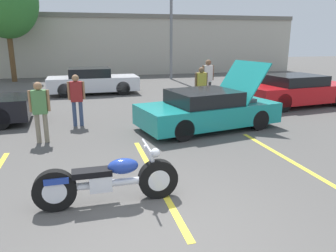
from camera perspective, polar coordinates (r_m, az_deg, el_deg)
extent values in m
plane|color=#514F4C|center=(4.77, -0.43, -19.01)|extent=(80.00, 80.00, 0.00)
cube|color=yellow|center=(6.60, -2.26, -8.83)|extent=(0.12, 4.54, 0.01)
cube|color=yellow|center=(7.84, 20.91, -5.90)|extent=(0.12, 4.54, 0.01)
cube|color=#B2AD9E|center=(26.65, -13.03, 13.62)|extent=(32.00, 4.00, 4.40)
cube|color=slate|center=(26.69, -13.30, 18.02)|extent=(32.00, 4.20, 0.30)
cylinder|color=slate|center=(22.41, 0.56, 19.66)|extent=(0.18, 0.18, 8.98)
cylinder|color=brown|center=(23.20, -25.56, 10.94)|extent=(0.32, 0.32, 3.20)
ellipsoid|color=#2D702D|center=(23.27, -26.50, 18.92)|extent=(3.84, 3.84, 4.41)
cylinder|color=black|center=(5.68, -1.76, -9.19)|extent=(0.68, 0.17, 0.68)
cylinder|color=black|center=(5.58, -19.11, -10.56)|extent=(0.68, 0.17, 0.68)
cylinder|color=silver|center=(5.68, -1.76, -9.19)|extent=(0.38, 0.17, 0.37)
cylinder|color=silver|center=(5.58, -19.11, -10.56)|extent=(0.38, 0.17, 0.37)
cylinder|color=silver|center=(5.56, -10.35, -9.82)|extent=(1.43, 0.13, 0.12)
cube|color=silver|center=(5.54, -11.68, -9.55)|extent=(0.36, 0.24, 0.28)
ellipsoid|color=navy|center=(5.47, -7.83, -6.93)|extent=(0.51, 0.28, 0.26)
cube|color=black|center=(5.46, -13.11, -7.92)|extent=(0.64, 0.27, 0.10)
cube|color=navy|center=(5.50, -18.84, -8.77)|extent=(0.38, 0.22, 0.10)
cylinder|color=silver|center=(5.54, -2.64, -6.22)|extent=(0.31, 0.07, 0.63)
cylinder|color=silver|center=(5.42, -3.72, -3.42)|extent=(0.04, 0.70, 0.04)
sphere|color=silver|center=(5.50, -2.23, -4.69)|extent=(0.16, 0.16, 0.16)
cylinder|color=silver|center=(5.67, -14.29, -10.20)|extent=(1.09, 0.10, 0.09)
cube|color=teal|center=(10.03, 6.91, 2.23)|extent=(4.45, 2.63, 0.60)
cube|color=black|center=(9.84, 6.18, 5.01)|extent=(2.17, 2.00, 0.41)
cylinder|color=black|center=(10.20, 15.52, 1.04)|extent=(0.64, 0.33, 0.61)
cylinder|color=black|center=(11.44, 10.15, 2.85)|extent=(0.64, 0.33, 0.61)
cylinder|color=black|center=(8.74, 2.62, -0.69)|extent=(0.64, 0.33, 0.61)
cylinder|color=black|center=(10.17, -1.78, 1.56)|extent=(0.64, 0.33, 0.61)
cube|color=teal|center=(10.56, 12.57, 7.58)|extent=(1.18, 1.85, 1.22)
cube|color=#4C4C51|center=(10.63, 12.19, 4.17)|extent=(0.79, 1.12, 0.28)
cube|color=red|center=(14.44, 21.53, 5.44)|extent=(4.80, 2.44, 0.67)
cube|color=black|center=(14.25, 21.19, 7.50)|extent=(2.26, 1.95, 0.39)
cylinder|color=black|center=(16.05, 23.21, 5.50)|extent=(0.73, 0.30, 0.71)
cylinder|color=black|center=(12.90, 19.30, 3.82)|extent=(0.73, 0.30, 0.71)
cylinder|color=black|center=(14.20, 14.89, 5.12)|extent=(0.73, 0.30, 0.71)
cube|color=silver|center=(16.75, -12.84, 7.25)|extent=(4.36, 1.81, 0.67)
cube|color=black|center=(16.69, -13.56, 9.07)|extent=(1.97, 1.61, 0.42)
cylinder|color=black|center=(16.14, -7.86, 6.54)|extent=(0.67, 0.23, 0.67)
cylinder|color=black|center=(17.65, -8.54, 7.24)|extent=(0.67, 0.23, 0.67)
cylinder|color=black|center=(16.01, -17.50, 5.93)|extent=(0.67, 0.23, 0.67)
cylinder|color=black|center=(17.54, -17.36, 6.67)|extent=(0.67, 0.23, 0.67)
cylinder|color=black|center=(12.67, -26.27, 2.91)|extent=(0.71, 0.25, 0.70)
cylinder|color=#38476B|center=(12.81, 5.30, 4.70)|extent=(0.12, 0.12, 0.78)
cylinder|color=#38476B|center=(12.88, 6.14, 4.73)|extent=(0.12, 0.12, 0.78)
cube|color=#B29933|center=(12.74, 5.80, 7.82)|extent=(0.36, 0.20, 0.62)
cylinder|color=brown|center=(12.66, 4.86, 7.94)|extent=(0.08, 0.08, 0.56)
cylinder|color=brown|center=(12.81, 6.74, 7.98)|extent=(0.08, 0.08, 0.56)
sphere|color=brown|center=(12.69, 5.85, 9.69)|extent=(0.21, 0.21, 0.21)
cylinder|color=#333338|center=(14.26, 6.50, 5.91)|extent=(0.12, 0.12, 0.88)
cylinder|color=#333338|center=(14.33, 7.25, 5.93)|extent=(0.12, 0.12, 0.88)
cube|color=white|center=(14.19, 6.98, 9.05)|extent=(0.36, 0.20, 0.69)
cylinder|color=brown|center=(14.11, 6.14, 9.18)|extent=(0.08, 0.08, 0.62)
cylinder|color=brown|center=(14.27, 7.81, 9.19)|extent=(0.08, 0.08, 0.62)
sphere|color=brown|center=(14.15, 7.04, 10.92)|extent=(0.24, 0.24, 0.24)
cylinder|color=#38476B|center=(10.62, -15.96, 2.03)|extent=(0.12, 0.12, 0.78)
cylinder|color=#38476B|center=(10.62, -14.89, 2.10)|extent=(0.12, 0.12, 0.78)
cube|color=maroon|center=(10.49, -15.69, 5.78)|extent=(0.36, 0.20, 0.62)
cylinder|color=#9E704C|center=(10.49, -16.91, 5.87)|extent=(0.08, 0.08, 0.56)
cylinder|color=#9E704C|center=(10.49, -14.50, 6.03)|extent=(0.08, 0.08, 0.56)
sphere|color=#9E704C|center=(10.44, -15.85, 8.03)|extent=(0.21, 0.21, 0.21)
cylinder|color=gray|center=(9.21, -21.71, -0.41)|extent=(0.12, 0.12, 0.78)
cylinder|color=gray|center=(9.19, -20.47, -0.33)|extent=(0.12, 0.12, 0.78)
cube|color=#4C7F47|center=(9.05, -21.50, 3.89)|extent=(0.36, 0.20, 0.62)
cylinder|color=#9E704C|center=(9.07, -22.90, 3.98)|extent=(0.08, 0.08, 0.56)
cylinder|color=#9E704C|center=(9.02, -20.13, 4.19)|extent=(0.08, 0.08, 0.56)
sphere|color=#9E704C|center=(8.99, -21.75, 6.48)|extent=(0.21, 0.21, 0.21)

